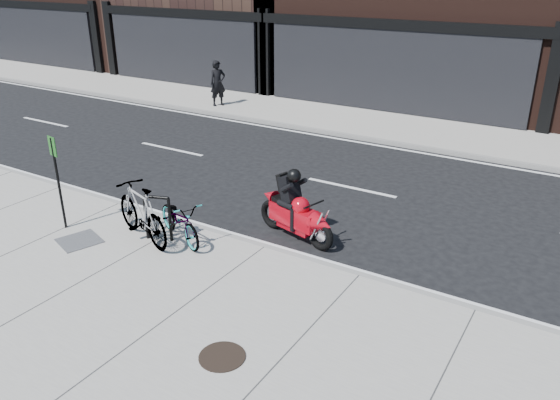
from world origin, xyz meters
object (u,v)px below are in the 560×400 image
Objects in this scene: bicycle_front at (180,220)px; sign_post at (57,175)px; utility_grate at (79,241)px; bike_rack at (158,214)px; bicycle_rear at (142,212)px; motorcycle at (298,212)px; manhole_cover at (222,357)px; pedestrian at (218,83)px.

bicycle_front is 0.84× the size of sign_post.
bicycle_front is 2.19× the size of utility_grate.
bike_rack is 0.48× the size of bicycle_rear.
bike_rack is at bearing -128.70° from motorcycle.
bicycle_front is 0.76m from bicycle_rear.
motorcycle reaches higher than bicycle_rear.
bike_rack is 1.67m from utility_grate.
bicycle_front is 3.76m from manhole_cover.
utility_grate is (-1.04, -0.74, -0.58)m from bicycle_rear.
motorcycle is at bearing 36.92° from bike_rack.
motorcycle is (2.49, 1.83, -0.11)m from bicycle_rear.
manhole_cover is at bearing -6.39° from sign_post.
sign_post reaches higher than motorcycle.
pedestrian reaches higher than utility_grate.
bike_rack is 3.94m from manhole_cover.
sign_post is (-2.41, -0.84, 0.74)m from bicycle_front.
pedestrian is at bearing 127.79° from manhole_cover.
bicycle_rear is (-0.64, -0.37, 0.15)m from bicycle_front.
pedestrian is 2.61× the size of manhole_cover.
motorcycle is 1.15× the size of pedestrian.
bike_rack reaches higher than manhole_cover.
bike_rack reaches higher than utility_grate.
bicycle_front is at bearing 138.73° from bicycle_rear.
sign_post reaches higher than bicycle_front.
motorcycle is at bearing -103.92° from pedestrian.
bike_rack is at bearing 27.32° from sign_post.
pedestrian is 11.05m from sign_post.
manhole_cover is (2.85, -2.41, -0.42)m from bicycle_front.
bike_rack reaches higher than bicycle_front.
bicycle_rear is 2.95× the size of manhole_cover.
bicycle_front is at bearing 33.42° from utility_grate.
manhole_cover is (3.22, -2.20, -0.55)m from bike_rack.
motorcycle is (1.84, 1.45, 0.05)m from bicycle_front.
bicycle_front is at bearing -115.69° from pedestrian.
utility_grate is at bearing -35.98° from bicycle_rear.
sign_post is (-4.26, -2.29, 0.69)m from motorcycle.
bike_rack is 0.45m from bicycle_front.
sign_post reaches higher than bike_rack.
bicycle_rear is 11.39m from pedestrian.
bicycle_front is at bearing 29.42° from sign_post.
sign_post is at bearing 160.02° from utility_grate.
sign_post is (-2.04, -0.63, 0.62)m from bike_rack.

